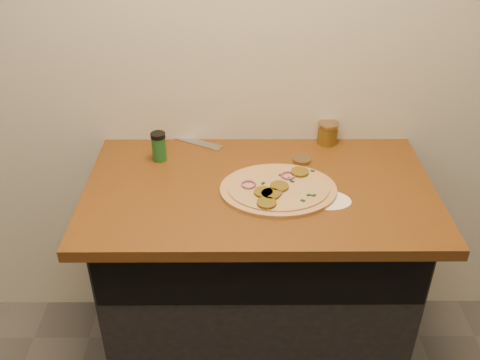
{
  "coord_description": "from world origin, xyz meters",
  "views": [
    {
      "loc": [
        -0.07,
        -0.11,
        1.91
      ],
      "look_at": [
        -0.07,
        1.38,
        0.95
      ],
      "focal_mm": 40.0,
      "sensor_mm": 36.0,
      "label": 1
    }
  ],
  "objects_px": {
    "chefs_knife": "(182,137)",
    "salsa_jar": "(328,133)",
    "pizza": "(278,189)",
    "spice_shaker": "(159,146)"
  },
  "relations": [
    {
      "from": "pizza",
      "to": "spice_shaker",
      "type": "height_order",
      "value": "spice_shaker"
    },
    {
      "from": "chefs_knife",
      "to": "salsa_jar",
      "type": "height_order",
      "value": "salsa_jar"
    },
    {
      "from": "chefs_knife",
      "to": "salsa_jar",
      "type": "relative_size",
      "value": 3.24
    },
    {
      "from": "pizza",
      "to": "chefs_knife",
      "type": "distance_m",
      "value": 0.52
    },
    {
      "from": "pizza",
      "to": "chefs_knife",
      "type": "bearing_deg",
      "value": 133.71
    },
    {
      "from": "salsa_jar",
      "to": "spice_shaker",
      "type": "xyz_separation_m",
      "value": [
        -0.64,
        -0.13,
        0.01
      ]
    },
    {
      "from": "spice_shaker",
      "to": "pizza",
      "type": "bearing_deg",
      "value": -26.56
    },
    {
      "from": "chefs_knife",
      "to": "salsa_jar",
      "type": "xyz_separation_m",
      "value": [
        0.57,
        -0.04,
        0.04
      ]
    },
    {
      "from": "pizza",
      "to": "spice_shaker",
      "type": "xyz_separation_m",
      "value": [
        -0.42,
        0.21,
        0.05
      ]
    },
    {
      "from": "chefs_knife",
      "to": "salsa_jar",
      "type": "bearing_deg",
      "value": -3.7
    }
  ]
}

